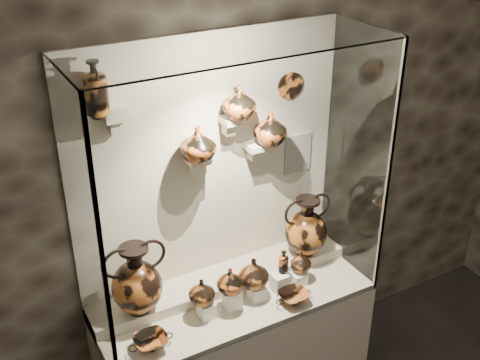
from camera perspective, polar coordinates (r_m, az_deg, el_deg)
name	(u,v)px	position (r m, az deg, el deg)	size (l,w,h in m)	color
wall_back	(209,166)	(3.54, -2.97, 1.34)	(5.00, 0.02, 3.20)	#2B221B
plinth	(236,353)	(4.01, -0.41, -16.06)	(1.70, 0.60, 0.80)	beige
front_tier	(235,302)	(3.73, -0.43, -11.46)	(1.68, 0.58, 0.03)	#C5B499
rear_tier	(222,282)	(3.83, -1.71, -9.60)	(1.70, 0.25, 0.10)	#C5B499
back_panel	(209,166)	(3.54, -2.93, 1.31)	(1.70, 0.03, 1.60)	beige
glass_front	(263,213)	(3.07, 2.18, -3.14)	(1.70, 0.01, 1.60)	white
glass_left	(83,229)	(3.04, -14.67, -4.53)	(0.01, 0.60, 1.60)	white
glass_right	(357,156)	(3.73, 11.01, 2.23)	(0.01, 0.60, 1.60)	white
glass_top	(234,45)	(2.99, -0.54, 12.67)	(1.70, 0.60, 0.01)	white
frame_post_left	(103,259)	(2.80, -12.90, -7.31)	(0.02, 0.02, 1.60)	gray
frame_post_right	(388,176)	(3.53, 13.88, 0.41)	(0.02, 0.02, 1.60)	gray
pedestal_a	(206,310)	(3.58, -3.20, -12.17)	(0.09, 0.09, 0.10)	silver
pedestal_b	(232,298)	(3.63, -0.75, -11.16)	(0.09, 0.09, 0.13)	silver
pedestal_c	(257,292)	(3.71, 1.60, -10.59)	(0.09, 0.09, 0.09)	silver
pedestal_d	(279,282)	(3.77, 3.73, -9.66)	(0.09, 0.09, 0.12)	silver
pedestal_e	(298,278)	(3.84, 5.50, -9.26)	(0.09, 0.09, 0.08)	silver
bracket_ul	(116,116)	(3.11, -11.65, 5.97)	(0.14, 0.12, 0.04)	beige
bracket_ca	(199,159)	(3.40, -3.91, 1.96)	(0.14, 0.12, 0.04)	beige
bracket_cb	(230,120)	(3.40, -0.97, 5.72)	(0.10, 0.12, 0.04)	beige
bracket_cc	(257,146)	(3.56, 1.62, 3.26)	(0.14, 0.12, 0.04)	beige
amphora_left	(136,279)	(3.45, -9.82, -9.26)	(0.35, 0.35, 0.44)	#AA5A20
amphora_right	(306,226)	(3.91, 6.29, -4.39)	(0.33, 0.33, 0.41)	#AA5A20
jug_a	(201,292)	(3.50, -3.68, -10.51)	(0.15, 0.15, 0.16)	#AA5A20
jug_b	(230,281)	(3.52, -0.96, -9.53)	(0.16, 0.16, 0.17)	#A84F1D
jug_c	(253,273)	(3.62, 1.27, -8.80)	(0.18, 0.18, 0.19)	#AA5A20
jug_e	(301,262)	(3.80, 5.77, -7.72)	(0.13, 0.13, 0.14)	#AA5A20
lekythos_small	(283,260)	(3.71, 4.12, -7.60)	(0.07, 0.07, 0.17)	#A84F1D
kylix_left	(151,342)	(3.41, -8.47, -14.92)	(0.24, 0.20, 0.10)	#A84F1D
kylix_right	(293,297)	(3.69, 5.07, -10.96)	(0.23, 0.19, 0.09)	#AA5A20
lekythos_tall	(95,86)	(3.01, -13.56, 8.65)	(0.13, 0.13, 0.32)	#AA5A20
ovoid_vase_a	(198,144)	(3.30, -4.01, 3.43)	(0.20, 0.20, 0.21)	#A84F1D
ovoid_vase_b	(239,102)	(3.34, -0.10, 7.41)	(0.19, 0.19, 0.20)	#A84F1D
ovoid_vase_c	(270,128)	(3.50, 2.86, 4.95)	(0.20, 0.20, 0.21)	#A84F1D
wall_plate	(290,86)	(3.60, 4.75, 8.90)	(0.16, 0.16, 0.02)	#B56023
info_placard	(297,153)	(3.83, 5.45, 2.52)	(0.19, 0.01, 0.26)	beige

